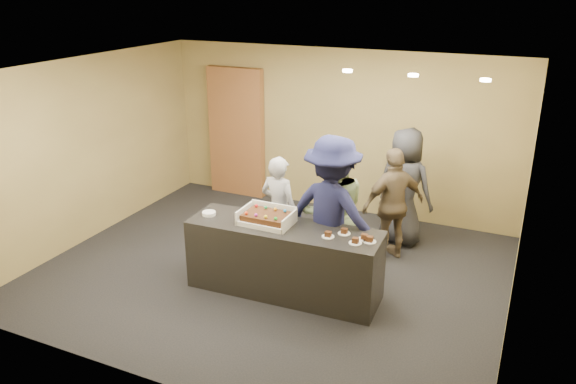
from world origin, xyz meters
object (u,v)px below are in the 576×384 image
Objects in this scene: serving_counter at (284,260)px; person_brown_extra at (393,204)px; person_sage_man at (333,212)px; storage_cabinet at (236,132)px; person_server_grey at (279,209)px; cake_box at (267,219)px; plate_stack at (209,213)px; person_dark_suit at (404,187)px; person_navy_man at (332,213)px; sheet_cake at (266,216)px.

serving_counter is 1.82m from person_brown_extra.
person_sage_man is at bearing 9.08° from person_brown_extra.
storage_cabinet is 2.77m from person_server_grey.
cake_box reaches higher than plate_stack.
person_brown_extra is (1.21, 1.47, -0.14)m from cake_box.
serving_counter is 1.37× the size of person_dark_suit.
plate_stack reaches higher than serving_counter.
storage_cabinet is at bearing -40.74° from person_server_grey.
person_navy_man is at bearing 78.83° from person_sage_man.
person_brown_extra is (0.52, 1.04, -0.18)m from person_navy_man.
person_server_grey is at bearing -36.21° from person_sage_man.
plate_stack is 2.92m from person_dark_suit.
person_navy_man is at bearing 17.16° from person_brown_extra.
person_navy_man is 1.23× the size of person_brown_extra.
person_sage_man is at bearing 27.18° from plate_stack.
person_dark_suit reaches higher than person_server_grey.
person_sage_man is (2.64, -2.18, -0.24)m from storage_cabinet.
plate_stack is at bearing -173.34° from cake_box.
sheet_cake is at bearing 18.51° from person_sage_man.
plate_stack is at bearing -8.07° from person_brown_extra.
person_server_grey is (-0.20, 0.78, -0.24)m from sheet_cake.
person_brown_extra is at bearing 51.06° from sheet_cake.
sheet_cake is 0.31× the size of person_dark_suit.
plate_stack is 0.09× the size of person_sage_man.
sheet_cake is 0.28× the size of person_navy_man.
plate_stack is 1.56m from person_navy_man.
cake_box is (2.01, -2.81, -0.20)m from storage_cabinet.
person_sage_man is (0.63, 0.63, -0.03)m from cake_box.
cake_box is 1.17× the size of sheet_cake.
sheet_cake is at bearing 177.71° from serving_counter.
storage_cabinet reaches higher than cake_box.
cake_box is at bearing -54.39° from storage_cabinet.
person_dark_suit is (1.22, 2.05, -0.12)m from sheet_cake.
person_dark_suit reaches higher than cake_box.
cake_box is at bearing 6.66° from plate_stack.
plate_stack is 0.11× the size of person_brown_extra.
plate_stack is at bearing 60.32° from person_dark_suit.
person_brown_extra is at bearing 102.42° from person_dark_suit.
person_dark_suit reaches higher than serving_counter.
serving_counter is 0.59m from sheet_cake.
plate_stack is 0.11× the size of person_server_grey.
person_brown_extra is (3.22, -1.34, -0.35)m from storage_cabinet.
serving_counter is 0.84m from person_navy_man.
person_server_grey is 1.58m from person_brown_extra.
cake_box is 0.81m from person_navy_man.
storage_cabinet is at bearing 125.38° from sheet_cake.
storage_cabinet reaches higher than person_navy_man.
storage_cabinet is 1.26× the size of person_sage_man.
storage_cabinet reaches higher than plate_stack.
person_brown_extra is 0.92× the size of person_dark_suit.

